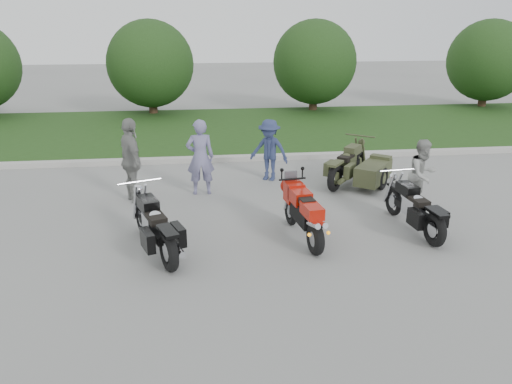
{
  "coord_description": "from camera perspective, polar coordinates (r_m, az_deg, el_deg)",
  "views": [
    {
      "loc": [
        -1.14,
        -8.27,
        4.02
      ],
      "look_at": [
        -0.06,
        0.87,
        0.8
      ],
      "focal_mm": 35.0,
      "sensor_mm": 36.0,
      "label": 1
    }
  ],
  "objects": [
    {
      "name": "cruiser_left",
      "position": [
        9.07,
        -11.37,
        -4.15
      ],
      "size": [
        1.01,
        2.3,
        0.92
      ],
      "rotation": [
        0.0,
        0.0,
        0.35
      ],
      "color": "black",
      "rests_on": "ground"
    },
    {
      "name": "person_denim",
      "position": [
        12.89,
        1.52,
        4.8
      ],
      "size": [
        1.19,
        1.03,
        1.59
      ],
      "primitive_type": "imported",
      "rotation": [
        0.0,
        0.0,
        -0.53
      ],
      "color": "navy",
      "rests_on": "ground"
    },
    {
      "name": "grass_strip",
      "position": [
        18.87,
        -3.18,
        7.19
      ],
      "size": [
        60.0,
        8.0,
        0.14
      ],
      "primitive_type": "cube",
      "color": "#2A511B",
      "rests_on": "ground"
    },
    {
      "name": "sportbike_red",
      "position": [
        9.44,
        5.44,
        -2.29
      ],
      "size": [
        0.51,
        2.02,
        0.96
      ],
      "rotation": [
        0.0,
        0.0,
        0.13
      ],
      "color": "black",
      "rests_on": "ground"
    },
    {
      "name": "person_stripe",
      "position": [
        11.88,
        -6.39,
        3.98
      ],
      "size": [
        0.68,
        0.46,
        1.81
      ],
      "primitive_type": "imported",
      "rotation": [
        0.0,
        0.0,
        3.19
      ],
      "color": "slate",
      "rests_on": "ground"
    },
    {
      "name": "person_grey",
      "position": [
        11.48,
        18.48,
        1.9
      ],
      "size": [
        0.93,
        0.85,
        1.57
      ],
      "primitive_type": "imported",
      "rotation": [
        0.0,
        0.0,
        0.41
      ],
      "color": "#969791",
      "rests_on": "ground"
    },
    {
      "name": "ground",
      "position": [
        9.26,
        0.98,
        -6.44
      ],
      "size": [
        80.0,
        80.0,
        0.0
      ],
      "primitive_type": "plane",
      "color": "gray",
      "rests_on": "ground"
    },
    {
      "name": "curb",
      "position": [
        14.85,
        -2.13,
        3.87
      ],
      "size": [
        60.0,
        0.3,
        0.15
      ],
      "primitive_type": "cube",
      "color": "#AFADA5",
      "rests_on": "ground"
    },
    {
      "name": "tree_far_right",
      "position": [
        25.49,
        25.01,
        13.47
      ],
      "size": [
        3.6,
        3.6,
        4.0
      ],
      "color": "#3F2B1C",
      "rests_on": "ground"
    },
    {
      "name": "person_back",
      "position": [
        11.63,
        -14.03,
        3.5
      ],
      "size": [
        0.88,
        1.23,
        1.94
      ],
      "primitive_type": "imported",
      "rotation": [
        0.0,
        0.0,
        1.98
      ],
      "color": "gray",
      "rests_on": "ground"
    },
    {
      "name": "cruiser_right",
      "position": [
        10.3,
        17.81,
        -2.02
      ],
      "size": [
        0.5,
        2.23,
        0.86
      ],
      "rotation": [
        0.0,
        0.0,
        0.1
      ],
      "color": "black",
      "rests_on": "ground"
    },
    {
      "name": "tree_mid_right",
      "position": [
        22.44,
        6.71,
        14.51
      ],
      "size": [
        3.6,
        3.6,
        4.0
      ],
      "color": "#3F2B1C",
      "rests_on": "ground"
    },
    {
      "name": "cruiser_sidecar",
      "position": [
        12.76,
        12.0,
        2.49
      ],
      "size": [
        1.91,
        2.17,
        0.9
      ],
      "rotation": [
        0.0,
        0.0,
        -0.66
      ],
      "color": "black",
      "rests_on": "ground"
    },
    {
      "name": "tree_mid_left",
      "position": [
        21.92,
        -11.99,
        14.13
      ],
      "size": [
        3.6,
        3.6,
        4.0
      ],
      "color": "#3F2B1C",
      "rests_on": "ground"
    }
  ]
}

